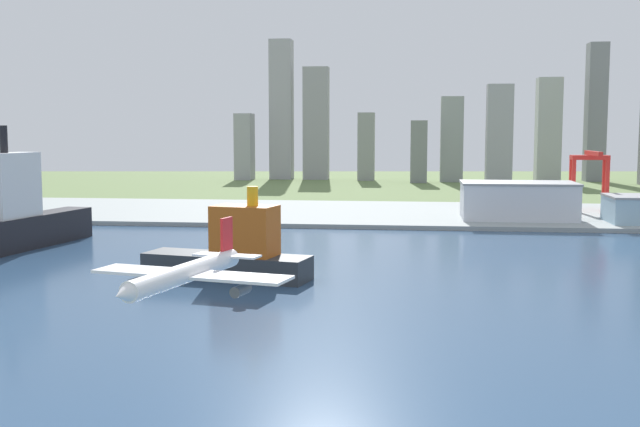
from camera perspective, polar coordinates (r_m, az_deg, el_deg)
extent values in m
plane|color=#637B46|center=(290.35, 3.11, -4.16)|extent=(2400.00, 2400.00, 0.00)
cube|color=#2D4C70|center=(231.69, 2.09, -6.75)|extent=(840.00, 360.00, 0.15)
cube|color=#959D9B|center=(478.15, 4.66, 0.00)|extent=(840.00, 140.00, 2.50)
cylinder|color=white|center=(128.95, -9.75, -4.29)|extent=(10.50, 32.67, 3.26)
cone|color=white|center=(114.21, -14.16, -5.73)|extent=(3.82, 4.19, 3.10)
cube|color=white|center=(130.44, -9.39, -4.39)|extent=(34.69, 14.61, 0.50)
cube|color=red|center=(141.21, -6.82, -1.88)|extent=(1.37, 3.94, 7.83)
cube|color=white|center=(141.65, -6.80, -3.05)|extent=(12.71, 6.24, 0.36)
cylinder|color=#4C4F54|center=(125.60, -5.79, -5.57)|extent=(2.77, 4.87, 1.80)
cylinder|color=#4C4F54|center=(134.80, -13.12, -4.90)|extent=(2.77, 4.87, 1.80)
cube|color=black|center=(370.27, -20.19, -1.17)|extent=(24.40, 75.21, 14.30)
cube|color=silver|center=(357.56, -21.57, 1.92)|extent=(15.13, 28.05, 27.75)
cylinder|color=black|center=(353.90, -22.06, 5.04)|extent=(3.21, 3.21, 11.44)
cube|color=#2D3338|center=(275.69, -6.83, -3.83)|extent=(61.33, 27.77, 8.33)
cube|color=#BF5919|center=(270.76, -5.49, -1.25)|extent=(23.65, 17.46, 17.34)
cylinder|color=yellow|center=(268.31, -4.94, 1.27)|extent=(3.81, 3.81, 6.67)
cube|color=red|center=(503.64, 17.98, 1.96)|extent=(2.20, 2.20, 31.31)
cube|color=red|center=(507.82, 20.19, 1.91)|extent=(2.20, 2.20, 31.31)
cube|color=red|center=(511.47, 17.81, 2.02)|extent=(2.20, 2.20, 31.31)
cube|color=red|center=(515.59, 19.99, 1.98)|extent=(2.20, 2.20, 31.31)
cube|color=red|center=(508.71, 19.06, 3.89)|extent=(22.35, 10.00, 2.80)
cube|color=red|center=(499.16, 19.30, 4.16)|extent=(2.60, 38.76, 2.60)
cube|color=silver|center=(449.28, 14.23, 0.85)|extent=(61.72, 36.62, 19.45)
cube|color=gray|center=(448.50, 14.26, 2.17)|extent=(62.95, 37.35, 1.20)
cube|color=#98989F|center=(833.21, -5.53, 4.87)|extent=(17.50, 25.36, 69.66)
cube|color=#9D9BA4|center=(843.40, -2.82, 7.55)|extent=(23.39, 22.14, 147.61)
cube|color=gray|center=(833.83, -0.29, 6.57)|extent=(26.71, 16.54, 118.46)
cube|color=gray|center=(817.82, 3.38, 4.89)|extent=(17.04, 17.40, 70.37)
cube|color=gray|center=(789.32, 7.21, 4.50)|extent=(16.44, 21.21, 61.80)
cube|color=#909696|center=(806.26, 9.57, 5.35)|extent=(22.39, 20.93, 85.89)
cube|color=#95969F|center=(785.60, 12.93, 5.65)|extent=(24.69, 19.83, 96.45)
cube|color=#A4A7A6|center=(830.78, 16.29, 5.87)|extent=(23.87, 23.12, 104.94)
cube|color=gray|center=(850.91, 19.45, 6.95)|extent=(18.94, 21.57, 140.09)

